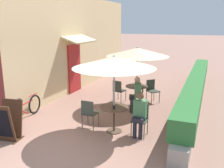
# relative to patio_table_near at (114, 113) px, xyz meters

# --- Properties ---
(ground_plane) EXTENTS (120.00, 120.00, 0.00)m
(ground_plane) POSITION_rel_patio_table_near_xyz_m (-0.80, -1.71, -0.55)
(ground_plane) COLOR #936B5B
(cafe_facade_wall) EXTENTS (0.98, 11.17, 4.20)m
(cafe_facade_wall) POSITION_rel_patio_table_near_xyz_m (-3.34, 3.75, 1.54)
(cafe_facade_wall) COLOR #D6B784
(cafe_facade_wall) RESTS_ON ground_plane
(planter_hedge) EXTENTS (0.60, 10.17, 1.01)m
(planter_hedge) POSITION_rel_patio_table_near_xyz_m (1.95, 3.78, -0.01)
(planter_hedge) COLOR gray
(planter_hedge) RESTS_ON ground_plane
(patio_table_near) EXTENTS (0.82, 0.82, 0.74)m
(patio_table_near) POSITION_rel_patio_table_near_xyz_m (0.00, 0.00, 0.00)
(patio_table_near) COLOR brown
(patio_table_near) RESTS_ON ground_plane
(patio_umbrella_near) EXTENTS (2.27, 2.27, 2.20)m
(patio_umbrella_near) POSITION_rel_patio_table_near_xyz_m (0.00, 0.00, 1.45)
(patio_umbrella_near) COLOR #B7B7BC
(patio_umbrella_near) RESTS_ON ground_plane
(cafe_chair_near_left) EXTENTS (0.40, 0.40, 0.87)m
(cafe_chair_near_left) POSITION_rel_patio_table_near_xyz_m (0.75, 0.07, -0.03)
(cafe_chair_near_left) COLOR #384238
(cafe_chair_near_left) RESTS_ON ground_plane
(seated_patron_near_left) EXTENTS (0.34, 0.40, 1.25)m
(seated_patron_near_left) POSITION_rel_patio_table_near_xyz_m (0.75, -0.04, 0.14)
(seated_patron_near_left) COLOR #23232D
(seated_patron_near_left) RESTS_ON ground_plane
(cafe_chair_near_right) EXTENTS (0.40, 0.40, 0.87)m
(cafe_chair_near_right) POSITION_rel_patio_table_near_xyz_m (-0.75, -0.07, -0.03)
(cafe_chair_near_right) COLOR #384238
(cafe_chair_near_right) RESTS_ON ground_plane
(coffee_cup_near) EXTENTS (0.07, 0.07, 0.09)m
(coffee_cup_near) POSITION_rel_patio_table_near_xyz_m (0.04, -0.12, 0.23)
(coffee_cup_near) COLOR #232328
(coffee_cup_near) RESTS_ON patio_table_near
(patio_table_mid) EXTENTS (0.82, 0.82, 0.74)m
(patio_table_mid) POSITION_rel_patio_table_near_xyz_m (-0.08, 2.50, 0.00)
(patio_table_mid) COLOR brown
(patio_table_mid) RESTS_ON ground_plane
(patio_umbrella_mid) EXTENTS (2.27, 2.27, 2.20)m
(patio_umbrella_mid) POSITION_rel_patio_table_near_xyz_m (-0.08, 2.50, 1.45)
(patio_umbrella_mid) COLOR #B7B7BC
(patio_umbrella_mid) RESTS_ON ground_plane
(cafe_chair_mid_left) EXTENTS (0.50, 0.50, 0.87)m
(cafe_chair_mid_left) POSITION_rel_patio_table_near_xyz_m (0.22, 1.81, -0.03)
(cafe_chair_mid_left) COLOR #384238
(cafe_chair_mid_left) RESTS_ON ground_plane
(seated_patron_mid_left) EXTENTS (0.48, 0.43, 1.25)m
(seated_patron_mid_left) POSITION_rel_patio_table_near_xyz_m (0.12, 1.78, 0.14)
(seated_patron_mid_left) COLOR #23232D
(seated_patron_mid_left) RESTS_ON ground_plane
(cafe_chair_mid_right) EXTENTS (0.57, 0.57, 0.87)m
(cafe_chair_mid_right) POSITION_rel_patio_table_near_xyz_m (0.37, 3.11, -0.03)
(cafe_chair_mid_right) COLOR #384238
(cafe_chair_mid_right) RESTS_ON ground_plane
(cafe_chair_mid_back) EXTENTS (0.48, 0.48, 0.87)m
(cafe_chair_mid_back) POSITION_rel_patio_table_near_xyz_m (-0.83, 2.59, -0.03)
(cafe_chair_mid_back) COLOR #384238
(cafe_chair_mid_back) RESTS_ON ground_plane
(coffee_cup_mid) EXTENTS (0.07, 0.07, 0.09)m
(coffee_cup_mid) POSITION_rel_patio_table_near_xyz_m (0.01, 2.44, 0.23)
(coffee_cup_mid) COLOR white
(coffee_cup_mid) RESTS_ON patio_table_mid
(bicycle_leaning) EXTENTS (0.20, 1.73, 0.75)m
(bicycle_leaning) POSITION_rel_patio_table_near_xyz_m (-3.00, -0.20, -0.21)
(bicycle_leaning) COLOR black
(bicycle_leaning) RESTS_ON ground_plane
(menu_board) EXTENTS (0.69, 0.71, 1.04)m
(menu_board) POSITION_rel_patio_table_near_xyz_m (-2.42, -1.51, -0.04)
(menu_board) COLOR #422819
(menu_board) RESTS_ON ground_plane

